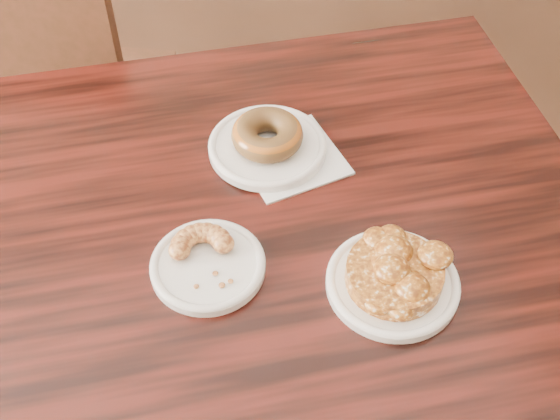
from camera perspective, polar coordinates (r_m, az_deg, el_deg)
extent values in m
cube|color=black|center=(1.26, 0.64, -13.34)|extent=(0.93, 0.93, 0.75)
cube|color=white|center=(1.06, 0.85, 4.32)|extent=(0.17, 0.17, 0.00)
cylinder|color=white|center=(1.06, -1.02, 5.16)|extent=(0.18, 0.18, 0.01)
cylinder|color=silver|center=(0.92, -5.88, -4.55)|extent=(0.15, 0.15, 0.01)
cylinder|color=white|center=(0.91, 9.12, -5.91)|extent=(0.17, 0.17, 0.01)
torus|color=brown|center=(1.04, -1.04, 6.15)|extent=(0.11, 0.11, 0.04)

